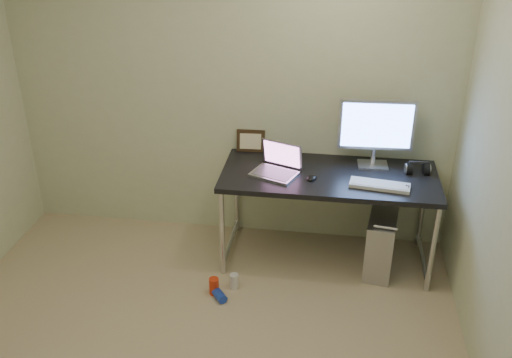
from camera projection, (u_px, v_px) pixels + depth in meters
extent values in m
cube|color=beige|center=(230.00, 90.00, 4.41)|extent=(3.50, 0.02, 2.50)
cube|color=black|center=(329.00, 176.00, 4.23)|extent=(1.60, 0.70, 0.04)
cylinder|color=silver|center=(222.00, 233.00, 4.23)|extent=(0.04, 0.04, 0.71)
cylinder|color=silver|center=(237.00, 194.00, 4.77)|extent=(0.04, 0.04, 0.71)
cylinder|color=silver|center=(433.00, 250.00, 4.04)|extent=(0.04, 0.04, 0.71)
cylinder|color=silver|center=(423.00, 207.00, 4.58)|extent=(0.04, 0.04, 0.71)
cylinder|color=silver|center=(231.00, 242.00, 4.63)|extent=(0.04, 0.62, 0.04)
cylinder|color=silver|center=(422.00, 257.00, 4.43)|extent=(0.04, 0.62, 0.04)
cube|color=#A9AAAE|center=(381.00, 243.00, 4.33)|extent=(0.26, 0.48, 0.47)
cylinder|color=silver|center=(386.00, 227.00, 4.05)|extent=(0.17, 0.05, 0.02)
cylinder|color=silver|center=(383.00, 202.00, 4.38)|extent=(0.17, 0.05, 0.02)
cylinder|color=black|center=(374.00, 199.00, 4.60)|extent=(0.01, 0.16, 0.69)
cylinder|color=black|center=(385.00, 203.00, 4.58)|extent=(0.02, 0.11, 0.71)
cylinder|color=red|center=(214.00, 286.00, 4.14)|extent=(0.09, 0.09, 0.13)
cylinder|color=silver|center=(234.00, 281.00, 4.20)|extent=(0.08, 0.08, 0.12)
cylinder|color=blue|center=(219.00, 295.00, 4.09)|extent=(0.13, 0.14, 0.07)
cube|color=silver|center=(274.00, 174.00, 4.21)|extent=(0.38, 0.33, 0.02)
cube|color=slate|center=(274.00, 173.00, 4.20)|extent=(0.33, 0.28, 0.00)
cube|color=#91939A|center=(282.00, 154.00, 4.25)|extent=(0.32, 0.16, 0.21)
cube|color=#7F4878|center=(282.00, 154.00, 4.25)|extent=(0.28, 0.14, 0.18)
cube|color=silver|center=(373.00, 165.00, 4.34)|extent=(0.23, 0.17, 0.02)
cylinder|color=silver|center=(373.00, 156.00, 4.33)|extent=(0.04, 0.04, 0.12)
cube|color=silver|center=(377.00, 125.00, 4.20)|extent=(0.56, 0.06, 0.39)
cube|color=#5881E0|center=(377.00, 126.00, 4.18)|extent=(0.51, 0.03, 0.34)
cube|color=silver|center=(380.00, 185.00, 4.04)|extent=(0.44, 0.19, 0.03)
ellipsoid|color=black|center=(407.00, 187.00, 4.00)|extent=(0.07, 0.11, 0.04)
ellipsoid|color=black|center=(312.00, 177.00, 4.14)|extent=(0.09, 0.12, 0.03)
cylinder|color=black|center=(409.00, 169.00, 4.24)|extent=(0.05, 0.11, 0.11)
cylinder|color=black|center=(426.00, 170.00, 4.22)|extent=(0.05, 0.11, 0.11)
cube|color=black|center=(418.00, 162.00, 4.21)|extent=(0.14, 0.03, 0.01)
cube|color=black|center=(251.00, 141.00, 4.55)|extent=(0.23, 0.07, 0.18)
cylinder|color=silver|center=(277.00, 150.00, 4.49)|extent=(0.01, 0.01, 0.09)
cylinder|color=silver|center=(277.00, 143.00, 4.47)|extent=(0.04, 0.04, 0.04)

